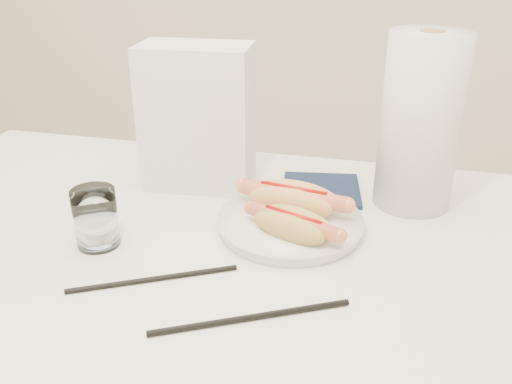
% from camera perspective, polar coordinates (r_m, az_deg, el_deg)
% --- Properties ---
extents(table, '(1.20, 0.80, 0.75)m').
position_cam_1_polar(table, '(0.87, -5.75, -9.08)').
color(table, white).
rests_on(table, ground).
extents(plate, '(0.23, 0.23, 0.02)m').
position_cam_1_polar(plate, '(0.88, 3.47, -3.36)').
color(plate, white).
rests_on(plate, table).
extents(hotdog_left, '(0.18, 0.09, 0.05)m').
position_cam_1_polar(hotdog_left, '(0.89, 3.82, -0.75)').
color(hotdog_left, '#F1A660').
rests_on(hotdog_left, plate).
extents(hotdog_right, '(0.15, 0.10, 0.04)m').
position_cam_1_polar(hotdog_right, '(0.83, 3.79, -3.34)').
color(hotdog_right, tan).
rests_on(hotdog_right, plate).
extents(water_glass, '(0.06, 0.06, 0.09)m').
position_cam_1_polar(water_glass, '(0.86, -15.92, -2.53)').
color(water_glass, white).
rests_on(water_glass, table).
extents(chopstick_near, '(0.21, 0.11, 0.01)m').
position_cam_1_polar(chopstick_near, '(0.78, -10.35, -8.66)').
color(chopstick_near, black).
rests_on(chopstick_near, table).
extents(chopstick_far, '(0.23, 0.12, 0.01)m').
position_cam_1_polar(chopstick_far, '(0.70, -0.49, -12.58)').
color(chopstick_far, black).
rests_on(chopstick_far, table).
extents(napkin_box, '(0.20, 0.12, 0.25)m').
position_cam_1_polar(napkin_box, '(1.00, -5.96, 7.49)').
color(napkin_box, silver).
rests_on(napkin_box, table).
extents(navy_napkin, '(0.15, 0.15, 0.01)m').
position_cam_1_polar(navy_napkin, '(1.02, 6.62, 0.25)').
color(navy_napkin, '#121D3B').
rests_on(navy_napkin, table).
extents(paper_towel_roll, '(0.17, 0.17, 0.29)m').
position_cam_1_polar(paper_towel_roll, '(0.95, 16.31, 6.76)').
color(paper_towel_roll, silver).
rests_on(paper_towel_roll, table).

